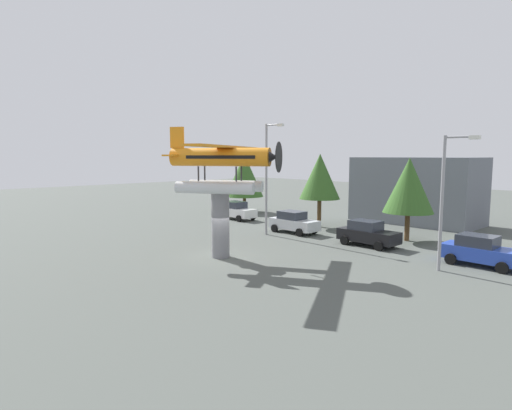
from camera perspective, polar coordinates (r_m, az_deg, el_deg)
The scene contains 13 objects.
ground_plane at distance 26.88m, azimuth -4.70°, elevation -6.91°, with size 140.00×140.00×0.00m, color #4C514C.
display_pedestal at distance 26.48m, azimuth -4.74°, elevation -2.67°, with size 1.10×1.10×4.02m, color slate.
floatplane_monument at distance 26.10m, azimuth -4.55°, elevation 5.32°, with size 7.02×9.46×4.00m.
car_near_white at distance 42.32m, azimuth -2.63°, elevation -0.73°, with size 4.20×2.02×1.76m.
car_mid_silver at distance 35.04m, azimuth 5.02°, elevation -2.28°, with size 4.20×2.02×1.76m.
car_far_black at distance 30.89m, azimuth 14.62°, elevation -3.66°, with size 4.20×2.02×1.76m.
car_distant_blue at distance 27.64m, azimuth 27.69°, elevation -5.40°, with size 4.20×2.02×1.76m.
streetlight_primary at distance 33.63m, azimuth 1.59°, elevation 4.42°, with size 1.84×0.28×8.69m.
streetlight_secondary at distance 24.99m, azimuth 23.95°, elevation 1.49°, with size 1.84×0.28×7.32m.
storefront_building at distance 42.76m, azimuth 20.50°, elevation 1.86°, with size 11.15×5.52×6.10m, color slate.
tree_west at distance 47.54m, azimuth -1.56°, elevation 3.94°, with size 4.22×4.22×6.43m.
tree_east at distance 37.90m, azimuth 8.48°, elevation 3.76°, with size 3.55×3.55×6.43m.
tree_center_back at distance 33.22m, azimuth 19.64°, elevation 2.46°, with size 3.63×3.63×6.12m.
Camera 1 is at (20.48, -16.24, 6.25)m, focal length 30.11 mm.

